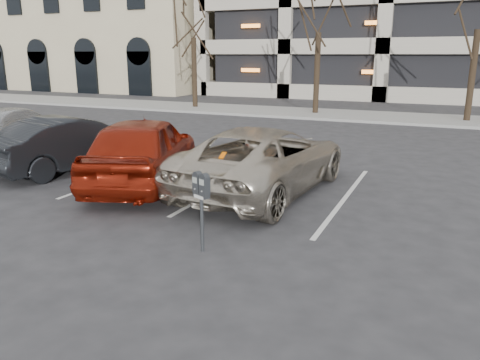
% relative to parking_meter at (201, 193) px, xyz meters
% --- Properties ---
extents(ground, '(140.00, 140.00, 0.00)m').
position_rel_parking_meter_xyz_m(ground, '(0.06, 1.42, -0.96)').
color(ground, '#28282B').
rests_on(ground, ground).
extents(sidewalk, '(80.00, 4.00, 0.12)m').
position_rel_parking_meter_xyz_m(sidewalk, '(0.06, 17.42, -0.90)').
color(sidewalk, gray).
rests_on(sidewalk, ground).
extents(stall_lines, '(16.90, 5.20, 0.00)m').
position_rel_parking_meter_xyz_m(stall_lines, '(-1.34, 3.72, -0.95)').
color(stall_lines, silver).
rests_on(stall_lines, ground).
extents(office_building, '(26.00, 16.20, 15.00)m').
position_rel_parking_meter_xyz_m(office_building, '(-27.94, 31.34, 6.53)').
color(office_building, tan).
rests_on(office_building, ground).
extents(parking_meter, '(0.34, 0.24, 1.25)m').
position_rel_parking_meter_xyz_m(parking_meter, '(0.00, 0.00, 0.00)').
color(parking_meter, black).
rests_on(parking_meter, ground).
extents(suv_silver, '(2.84, 5.43, 1.46)m').
position_rel_parking_meter_xyz_m(suv_silver, '(-0.37, 3.55, -0.23)').
color(suv_silver, '#B9AF9E').
rests_on(suv_silver, ground).
extents(car_red, '(3.50, 5.19, 1.64)m').
position_rel_parking_meter_xyz_m(car_red, '(-3.17, 2.97, -0.14)').
color(car_red, maroon).
rests_on(car_red, ground).
extents(car_dark, '(2.60, 4.59, 1.43)m').
position_rel_parking_meter_xyz_m(car_dark, '(-5.69, 3.38, -0.24)').
color(car_dark, black).
rests_on(car_dark, ground).
extents(car_silver, '(3.33, 5.43, 1.47)m').
position_rel_parking_meter_xyz_m(car_silver, '(-8.78, 4.05, -0.22)').
color(car_silver, '#B3B6BB').
rests_on(car_silver, ground).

